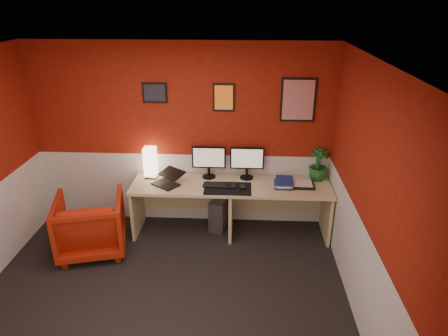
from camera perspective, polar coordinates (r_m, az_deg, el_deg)
ground at (r=4.57m, az=-8.78°, el=-18.25°), size 4.00×3.50×0.01m
ceiling at (r=3.46m, az=-11.40°, el=14.33°), size 4.00×3.50×0.01m
wall_back at (r=5.44m, az=-6.04°, el=4.38°), size 4.00×0.01×2.50m
wall_right at (r=3.94m, az=19.87°, el=-4.81°), size 0.01×3.50×2.50m
wainscot_back at (r=5.72m, az=-5.73°, el=-2.74°), size 4.00×0.01×1.00m
wainscot_right at (r=4.33m, az=18.41°, el=-13.58°), size 0.01×3.50×1.00m
desk at (r=5.43m, az=0.97°, el=-5.80°), size 2.60×0.65×0.73m
shoji_lamp at (r=5.48m, az=-10.36°, el=0.67°), size 0.16×0.16×0.40m
laptop at (r=5.25m, az=-8.28°, el=-1.31°), size 0.40×0.38×0.22m
monitor_left at (r=5.35m, az=-2.18°, el=1.52°), size 0.45×0.06×0.58m
monitor_right at (r=5.32m, az=3.28°, el=1.40°), size 0.45×0.06×0.58m
desk_mat at (r=5.14m, az=0.53°, el=-2.91°), size 0.60×0.38×0.01m
keyboard at (r=5.20m, az=-0.67°, el=-2.46°), size 0.43×0.16×0.02m
mouse at (r=5.14m, az=2.64°, el=-2.71°), size 0.07×0.10×0.03m
book_bottom at (r=5.26m, az=7.11°, el=-2.33°), size 0.22×0.29×0.03m
book_middle at (r=5.26m, az=7.33°, el=-2.05°), size 0.24×0.31×0.02m
book_top at (r=5.26m, az=7.31°, el=-1.74°), size 0.24×0.31×0.03m
zen_tray at (r=5.30m, az=10.73°, el=-2.34°), size 0.35×0.26×0.03m
potted_plant at (r=5.45m, az=13.21°, el=0.49°), size 0.27×0.27×0.43m
pc_tower at (r=5.64m, az=-0.58°, el=-6.23°), size 0.29×0.48×0.45m
armchair at (r=5.34m, az=-18.33°, el=-7.53°), size 0.98×1.00×0.75m
art_left at (r=5.31m, az=-9.78°, el=10.46°), size 0.32×0.02×0.26m
art_center at (r=5.21m, az=-0.03°, el=9.96°), size 0.28×0.02×0.36m
art_right at (r=5.25m, az=10.44°, el=9.45°), size 0.44×0.02×0.56m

